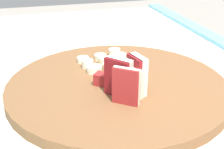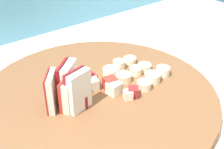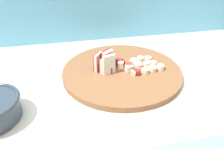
# 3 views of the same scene
# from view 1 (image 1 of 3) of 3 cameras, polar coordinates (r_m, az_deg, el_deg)

# --- Properties ---
(cutting_board) EXTENTS (0.39, 0.39, 0.02)m
(cutting_board) POSITION_cam_1_polar(r_m,az_deg,el_deg) (0.56, 0.97, -2.15)
(cutting_board) COLOR brown
(cutting_board) RESTS_ON tiled_countertop
(apple_wedge_fan) EXTENTS (0.07, 0.06, 0.06)m
(apple_wedge_fan) POSITION_cam_1_polar(r_m,az_deg,el_deg) (0.49, 2.78, -0.85)
(apple_wedge_fan) COLOR maroon
(apple_wedge_fan) RESTS_ON cutting_board
(apple_dice_pile) EXTENTS (0.10, 0.10, 0.02)m
(apple_dice_pile) POSITION_cam_1_polar(r_m,az_deg,el_deg) (0.55, 1.28, -0.22)
(apple_dice_pile) COLOR beige
(apple_dice_pile) RESTS_ON cutting_board
(banana_slice_rows) EXTENTS (0.10, 0.10, 0.02)m
(banana_slice_rows) POSITION_cam_1_polar(r_m,az_deg,el_deg) (0.62, -1.13, 2.47)
(banana_slice_rows) COLOR beige
(banana_slice_rows) RESTS_ON cutting_board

